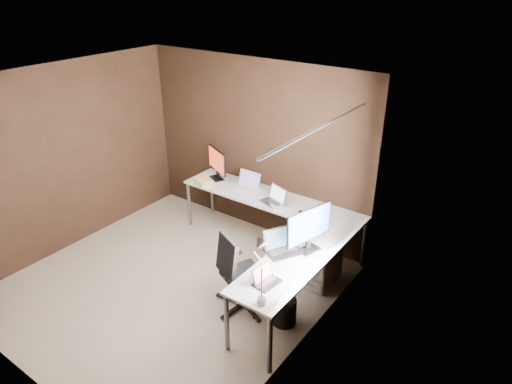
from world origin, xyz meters
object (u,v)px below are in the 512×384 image
at_px(drawer_pedestal, 318,260).
at_px(laptop_black_big, 282,246).
at_px(monitor_left, 217,162).
at_px(laptop_black_small, 265,279).
at_px(book_stack, 203,182).
at_px(monitor_right, 309,227).
at_px(desk_lamp, 260,263).
at_px(office_chair, 241,286).
at_px(laptop_silver, 275,199).
at_px(laptop_white, 247,185).
at_px(wastebasket, 284,311).

distance_m(drawer_pedestal, laptop_black_big, 0.81).
bearing_deg(drawer_pedestal, monitor_left, 167.80).
distance_m(laptop_black_small, book_stack, 2.44).
relative_size(monitor_right, laptop_black_big, 1.32).
distance_m(laptop_black_big, desk_lamp, 0.90).
bearing_deg(laptop_black_big, monitor_left, 88.33).
relative_size(desk_lamp, office_chair, 0.65).
distance_m(laptop_silver, book_stack, 1.17).
distance_m(monitor_left, laptop_black_big, 2.10).
height_order(monitor_left, laptop_silver, monitor_left).
xyz_separation_m(drawer_pedestal, monitor_left, (-1.94, 0.42, 0.69)).
distance_m(drawer_pedestal, book_stack, 2.05).
height_order(monitor_left, office_chair, monitor_left).
bearing_deg(monitor_right, laptop_white, 75.45).
xyz_separation_m(monitor_left, office_chair, (1.47, -1.37, -0.70)).
bearing_deg(laptop_silver, laptop_black_big, -32.38).
xyz_separation_m(drawer_pedestal, desk_lamp, (0.12, -1.44, 0.82)).
bearing_deg(laptop_black_big, laptop_black_small, -134.64).
bearing_deg(desk_lamp, book_stack, 151.08).
height_order(drawer_pedestal, laptop_silver, laptop_silver).
distance_m(monitor_right, wastebasket, 0.97).
xyz_separation_m(monitor_right, laptop_black_small, (-0.05, -0.76, -0.25)).
relative_size(laptop_black_small, desk_lamp, 0.47).
xyz_separation_m(laptop_black_small, wastebasket, (0.03, 0.33, -0.62)).
height_order(laptop_black_small, office_chair, office_chair).
height_order(laptop_white, book_stack, laptop_white).
distance_m(monitor_left, monitor_right, 2.21).
relative_size(drawer_pedestal, office_chair, 0.62).
relative_size(drawer_pedestal, laptop_black_small, 2.06).
bearing_deg(laptop_silver, office_chair, -53.71).
distance_m(monitor_left, desk_lamp, 2.78).
bearing_deg(laptop_black_small, desk_lamp, -150.99).
height_order(laptop_black_big, laptop_black_small, laptop_black_big).
distance_m(monitor_right, laptop_black_small, 0.80).
height_order(laptop_black_big, office_chair, laptop_black_big).
height_order(book_stack, wastebasket, book_stack).
bearing_deg(laptop_white, monitor_right, -28.98).
height_order(book_stack, desk_lamp, desk_lamp).
relative_size(monitor_right, wastebasket, 2.01).
xyz_separation_m(laptop_white, wastebasket, (1.46, -1.28, -0.63)).
relative_size(laptop_silver, laptop_black_small, 1.33).
bearing_deg(office_chair, monitor_left, 161.45).
bearing_deg(laptop_black_small, office_chair, 71.02).
bearing_deg(monitor_right, laptop_black_small, -168.21).
height_order(monitor_right, laptop_black_big, monitor_right).
xyz_separation_m(laptop_black_small, desk_lamp, (0.09, -0.22, 0.35)).
bearing_deg(desk_lamp, office_chair, 149.03).
bearing_deg(laptop_black_small, laptop_black_big, 24.55).
xyz_separation_m(monitor_right, book_stack, (-2.08, 0.61, -0.26)).
bearing_deg(laptop_silver, drawer_pedestal, 2.47).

